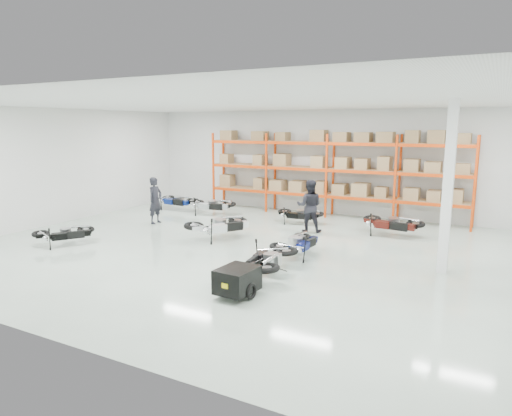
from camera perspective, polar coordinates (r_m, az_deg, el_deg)
The scene contains 14 objects.
room at distance 13.69m, azimuth 0.44°, elevation 3.64°, with size 18.00×18.00×18.00m.
pallet_rack at distance 19.61m, azimuth 9.24°, elevation 5.52°, with size 11.28×0.98×3.62m.
structural_column at distance 12.70m, azimuth 22.86°, elevation 2.32°, with size 0.25×0.25×4.50m, color white.
moto_blue_centre at distance 13.51m, azimuth 5.24°, elevation -3.95°, with size 0.76×1.71×1.04m, color #081151, non-canonical shape.
moto_silver_left at distance 15.57m, azimuth -4.59°, elevation -1.69°, with size 0.89×2.01×1.23m, color silver, non-canonical shape.
moto_black_far_left at distance 15.98m, azimuth -22.87°, elevation -2.58°, with size 0.73×1.64×1.00m, color black, non-canonical shape.
moto_touring_right at distance 11.71m, azimuth 1.61°, elevation -5.86°, with size 0.84×1.89×1.15m, color black, non-canonical shape.
trailer at distance 10.42m, azimuth -2.36°, elevation -9.00°, with size 0.84×1.60×0.67m.
moto_back_a at distance 21.28m, azimuth -9.90°, elevation 1.25°, with size 0.81×1.83×1.12m, color navy, non-canonical shape.
moto_back_b at distance 19.92m, azimuth -5.68°, elevation 0.75°, with size 0.81×1.82×1.11m, color #A2A6AC, non-canonical shape.
moto_back_c at distance 18.06m, azimuth 5.39°, elevation -0.43°, with size 0.72×1.62×0.99m, color black, non-canonical shape.
moto_back_d at distance 16.70m, azimuth 16.53°, elevation -1.40°, with size 0.84×1.89×1.16m, color #45120D, non-canonical shape.
person_left at distance 18.46m, azimuth -12.47°, elevation 0.93°, with size 0.67×0.44×1.83m, color black.
person_back at distance 16.66m, azimuth 6.68°, elevation 0.26°, with size 0.93×0.72×1.91m, color black.
Camera 1 is at (6.29, -12.06, 3.82)m, focal length 32.00 mm.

